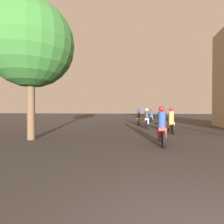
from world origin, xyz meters
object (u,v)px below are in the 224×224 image
motorcycle_red (161,129)px  motorcycle_silver (147,120)px  motorcycle_green (151,116)px  street_tree (31,45)px  motorcycle_yellow (139,118)px  motorcycle_orange (171,123)px

motorcycle_red → motorcycle_silver: (-0.40, 6.71, -0.02)m
motorcycle_green → street_tree: street_tree is taller
motorcycle_red → motorcycle_green: bearing=90.3°
motorcycle_red → motorcycle_silver: size_ratio=0.94×
motorcycle_silver → motorcycle_green: bearing=89.8°
motorcycle_yellow → motorcycle_silver: bearing=-68.0°
motorcycle_silver → street_tree: (-5.72, -6.54, 3.97)m
motorcycle_green → street_tree: bearing=-112.9°
motorcycle_orange → motorcycle_yellow: size_ratio=1.01×
motorcycle_orange → motorcycle_yellow: bearing=105.9°
motorcycle_silver → street_tree: bearing=-125.2°
motorcycle_yellow → motorcycle_green: bearing=81.7°
motorcycle_red → motorcycle_green: (0.42, 14.35, -0.03)m
motorcycle_orange → motorcycle_green: motorcycle_orange is taller
motorcycle_red → motorcycle_silver: 6.72m
motorcycle_red → motorcycle_yellow: bearing=98.4°
motorcycle_silver → motorcycle_yellow: motorcycle_yellow is taller
motorcycle_red → motorcycle_yellow: size_ratio=1.00×
motorcycle_yellow → street_tree: size_ratio=0.30×
street_tree → motorcycle_yellow: bearing=61.5°
motorcycle_orange → street_tree: street_tree is taller
motorcycle_orange → motorcycle_green: size_ratio=1.01×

